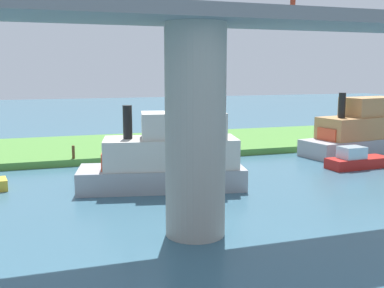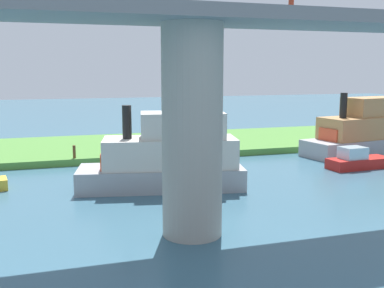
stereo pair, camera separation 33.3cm
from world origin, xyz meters
name	(u,v)px [view 1 (the left image)]	position (x,y,z in m)	size (l,w,h in m)	color
ground_plane	(188,159)	(0.00, 0.00, 0.00)	(160.00, 160.00, 0.00)	#386075
grassy_bank	(167,144)	(0.00, -6.00, 0.25)	(80.00, 12.00, 0.50)	#4C8438
bridge_pylon	(195,132)	(4.51, 15.09, 4.18)	(2.38, 2.38, 8.35)	#9E998E
bridge_span	(195,9)	(4.51, 15.08, 8.85)	(74.31, 4.30, 3.25)	slate
person_on_bank	(204,141)	(-1.61, -1.02, 1.20)	(0.49, 0.49, 1.39)	#2D334C
mooring_post	(73,152)	(8.25, -0.43, 0.95)	(0.20, 0.20, 0.90)	brown
houseboat_blue	(167,158)	(3.65, 7.64, 1.74)	(9.59, 4.82, 4.69)	#99999E
motorboat_red	(357,160)	(-10.00, 6.39, 0.53)	(4.57, 1.87, 1.49)	red
pontoon_yellow	(361,131)	(-13.87, 1.87, 1.81)	(9.95, 4.67, 4.89)	#99999E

